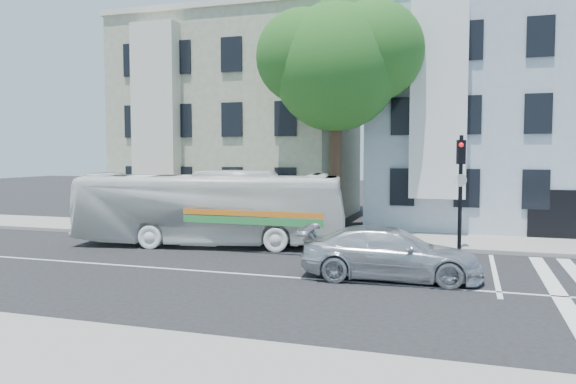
% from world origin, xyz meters
% --- Properties ---
extents(ground, '(120.00, 120.00, 0.00)m').
position_xyz_m(ground, '(0.00, 0.00, 0.00)').
color(ground, black).
rests_on(ground, ground).
extents(sidewalk_far, '(80.00, 4.00, 0.15)m').
position_xyz_m(sidewalk_far, '(0.00, 8.00, 0.07)').
color(sidewalk_far, gray).
rests_on(sidewalk_far, ground).
extents(sidewalk_near, '(80.00, 4.00, 0.15)m').
position_xyz_m(sidewalk_near, '(0.00, -8.00, 0.07)').
color(sidewalk_near, gray).
rests_on(sidewalk_near, ground).
extents(building_left, '(12.00, 10.00, 11.00)m').
position_xyz_m(building_left, '(-7.00, 15.00, 5.50)').
color(building_left, gray).
rests_on(building_left, ground).
extents(building_right, '(12.00, 10.00, 11.00)m').
position_xyz_m(building_right, '(7.00, 15.00, 5.50)').
color(building_right, '#9CADBA').
rests_on(building_right, ground).
extents(street_tree, '(7.30, 5.90, 11.10)m').
position_xyz_m(street_tree, '(0.06, 8.74, 7.83)').
color(street_tree, '#2D2116').
rests_on(street_tree, ground).
extents(bus, '(4.40, 11.17, 3.03)m').
position_xyz_m(bus, '(-4.27, 4.62, 1.52)').
color(bus, white).
rests_on(bus, ground).
extents(sedan, '(2.50, 5.45, 1.54)m').
position_xyz_m(sedan, '(3.48, 0.74, 0.77)').
color(sedan, silver).
rests_on(sedan, ground).
extents(hedge, '(8.32, 3.54, 0.70)m').
position_xyz_m(hedge, '(-4.52, 6.80, 0.50)').
color(hedge, '#356821').
rests_on(hedge, sidewalk_far).
extents(traffic_signal, '(0.45, 0.54, 4.41)m').
position_xyz_m(traffic_signal, '(5.38, 5.94, 2.85)').
color(traffic_signal, black).
rests_on(traffic_signal, ground).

